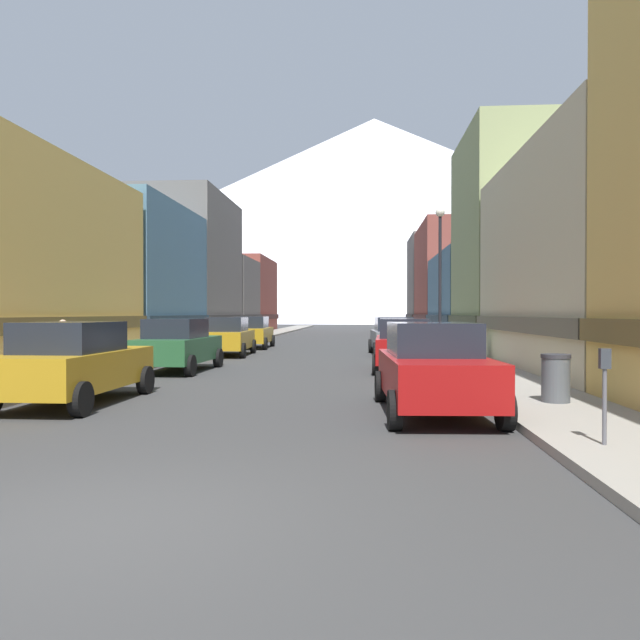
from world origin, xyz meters
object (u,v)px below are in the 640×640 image
(car_left_3, at_px, (252,332))
(potted_plant_1, at_px, (108,345))
(pedestrian_0, at_px, (63,350))
(car_right_2, at_px, (393,336))
(potted_plant_2, at_px, (477,347))
(car_left_1, at_px, (178,345))
(car_left_0, at_px, (75,362))
(car_left_2, at_px, (228,336))
(parking_meter_near, at_px, (605,382))
(car_right_1, at_px, (404,344))
(streetlamp_right, at_px, (440,260))
(car_right_0, at_px, (433,368))
(trash_bin_right, at_px, (556,378))

(car_left_3, height_order, potted_plant_1, car_left_3)
(potted_plant_1, relative_size, pedestrian_0, 0.66)
(car_right_2, bearing_deg, potted_plant_2, -48.87)
(car_left_1, bearing_deg, pedestrian_0, -128.73)
(car_left_0, xyz_separation_m, car_left_1, (-0.00, 7.31, 0.00))
(car_left_2, relative_size, parking_meter_near, 3.37)
(car_right_1, xyz_separation_m, potted_plant_2, (3.20, 3.97, -0.29))
(car_left_3, xyz_separation_m, potted_plant_2, (10.80, -8.87, -0.29))
(car_left_1, height_order, car_right_1, same)
(potted_plant_2, bearing_deg, pedestrian_0, -149.48)
(potted_plant_1, bearing_deg, car_left_2, 60.80)
(car_left_2, relative_size, streetlamp_right, 0.76)
(potted_plant_1, bearing_deg, streetlamp_right, 7.74)
(car_left_3, bearing_deg, streetlamp_right, -47.99)
(car_right_1, bearing_deg, pedestrian_0, -159.09)
(car_left_1, bearing_deg, car_right_0, -46.54)
(car_right_0, distance_m, car_right_2, 16.44)
(car_right_1, relative_size, potted_plant_2, 4.93)
(car_left_0, distance_m, potted_plant_2, 16.20)
(trash_bin_right, xyz_separation_m, pedestrian_0, (-12.60, 4.25, 0.26))
(car_left_1, relative_size, car_left_3, 1.00)
(car_left_2, xyz_separation_m, car_right_2, (7.60, 0.90, 0.00))
(streetlamp_right, bearing_deg, potted_plant_2, 37.95)
(car_right_1, bearing_deg, potted_plant_2, 51.13)
(potted_plant_1, height_order, streetlamp_right, streetlamp_right)
(car_right_2, distance_m, potted_plant_1, 12.67)
(parking_meter_near, bearing_deg, streetlamp_right, 91.54)
(car_left_1, distance_m, streetlamp_right, 10.26)
(car_left_2, xyz_separation_m, parking_meter_near, (9.55, -18.89, 0.11))
(car_right_0, xyz_separation_m, potted_plant_2, (3.20, 12.78, -0.29))
(car_right_0, bearing_deg, car_left_1, 133.46)
(car_left_1, bearing_deg, car_left_3, 89.99)
(potted_plant_2, bearing_deg, car_left_3, 140.60)
(car_right_2, xyz_separation_m, potted_plant_1, (-10.80, -6.63, -0.13))
(car_right_1, bearing_deg, car_left_1, -174.10)
(trash_bin_right, distance_m, pedestrian_0, 13.30)
(parking_meter_near, distance_m, potted_plant_2, 16.18)
(car_left_2, relative_size, trash_bin_right, 4.57)
(car_left_1, relative_size, car_right_0, 0.99)
(car_left_1, distance_m, potted_plant_2, 11.81)
(car_left_0, relative_size, car_left_2, 0.99)
(car_left_2, bearing_deg, trash_bin_right, -55.62)
(car_right_2, distance_m, pedestrian_0, 15.25)
(car_right_0, distance_m, streetlamp_right, 12.00)
(car_right_1, bearing_deg, car_left_0, -133.19)
(pedestrian_0, bearing_deg, potted_plant_1, 98.80)
(car_left_3, xyz_separation_m, car_right_2, (7.60, -5.21, 0.00))
(potted_plant_2, distance_m, pedestrian_0, 15.38)
(car_right_1, xyz_separation_m, car_right_2, (0.01, 7.63, 0.00))
(car_right_0, bearing_deg, car_left_3, 109.34)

